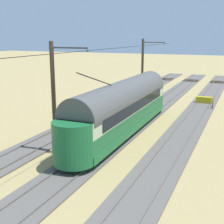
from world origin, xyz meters
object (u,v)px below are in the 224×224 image
catenary_pole_foreground (143,69)px  switch_stand (213,103)px  spare_tie_stack (90,100)px  catenary_pole_mid_near (55,97)px  vintage_streetcar (123,106)px  track_end_bumper (204,100)px

catenary_pole_foreground → switch_stand: (-8.31, 1.04, -3.18)m
catenary_pole_foreground → spare_tie_stack: 7.33m
catenary_pole_mid_near → catenary_pole_foreground: bearing=-90.0°
catenary_pole_foreground → switch_stand: bearing=172.9°
catenary_pole_foreground → spare_tie_stack: bearing=30.2°
vintage_streetcar → track_end_bumper: bearing=-107.7°
switch_stand → spare_tie_stack: switch_stand is taller
vintage_streetcar → catenary_pole_foreground: 13.15m
spare_tie_stack → catenary_pole_mid_near: bearing=109.7°
catenary_pole_foreground → catenary_pole_mid_near: 18.64m
vintage_streetcar → switch_stand: (-5.80, -11.78, -1.56)m
catenary_pole_foreground → catenary_pole_mid_near: same height
spare_tie_stack → switch_stand: bearing=-171.0°
catenary_pole_mid_near → switch_stand: size_ratio=6.02×
vintage_streetcar → spare_tie_stack: (8.03, -9.60, -1.99)m
catenary_pole_foreground → track_end_bumper: (-7.10, -1.59, -3.48)m
vintage_streetcar → catenary_pole_mid_near: size_ratio=2.43×
spare_tie_stack → track_end_bumper: 13.50m
catenary_pole_foreground → spare_tie_stack: (5.51, 3.21, -3.61)m
vintage_streetcar → switch_stand: size_ratio=14.63×
vintage_streetcar → switch_stand: vintage_streetcar is taller
catenary_pole_foreground → spare_tie_stack: catenary_pole_foreground is taller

